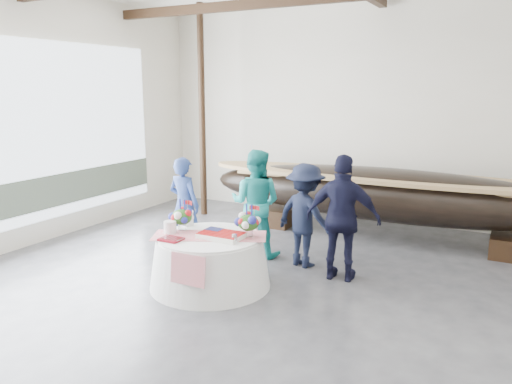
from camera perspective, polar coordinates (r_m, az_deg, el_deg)
The scene contains 10 objects.
floor at distance 5.78m, azimuth -2.67°, elevation -16.88°, with size 10.00×12.00×0.01m, color #3D3D42.
wall_back at distance 10.69m, azimuth 13.91°, elevation 8.67°, with size 10.00×0.02×4.50m, color silver.
open_bay at distance 9.30m, azimuth -26.74°, elevation 4.71°, with size 0.03×7.00×3.20m.
longboat_display at distance 9.49m, azimuth 14.47°, elevation -0.22°, with size 7.14×1.43×1.34m.
banquet_table at distance 7.17m, azimuth -5.27°, elevation -7.84°, with size 1.71×1.71×0.74m.
tabletop_items at distance 7.11m, azimuth -5.23°, elevation -3.63°, with size 1.67×1.18×0.40m.
guest_woman_blue at distance 8.59m, azimuth -8.21°, elevation -1.44°, with size 0.60×0.39×1.64m, color navy.
guest_woman_teal at distance 8.29m, azimuth -0.04°, elevation -1.27°, with size 0.87×0.68×1.79m, color teal.
guest_man_left at distance 7.84m, azimuth 5.64°, elevation -2.67°, with size 1.06×0.61×1.64m, color black.
guest_man_right at distance 7.32m, azimuth 9.90°, elevation -2.98°, with size 1.09×0.45×1.85m, color black.
Camera 1 is at (2.59, -4.36, 2.78)m, focal length 35.00 mm.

